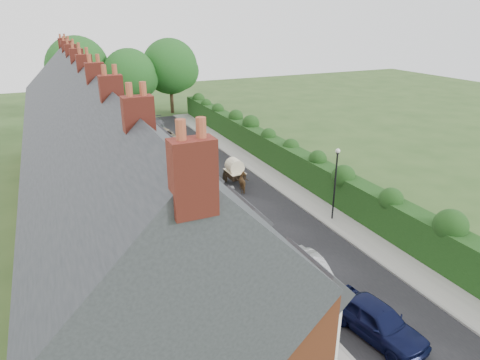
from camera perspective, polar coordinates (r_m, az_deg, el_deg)
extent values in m
plane|color=#2D4C1E|center=(25.79, 11.22, -10.27)|extent=(140.00, 140.00, 0.00)
cube|color=black|center=(34.04, -0.13, -1.73)|extent=(6.00, 58.00, 0.02)
cube|color=gray|center=(35.78, 5.86, -0.59)|extent=(2.20, 58.00, 0.12)
cube|color=gray|center=(32.76, -6.29, -2.73)|extent=(1.70, 58.00, 0.12)
cube|color=gray|center=(35.29, 4.38, -0.84)|extent=(0.18, 58.00, 0.13)
cube|color=gray|center=(32.98, -4.97, -2.50)|extent=(0.18, 58.00, 0.13)
cube|color=#153511|center=(36.26, 8.39, 1.60)|extent=(1.50, 58.00, 2.50)
cube|color=brown|center=(29.43, -18.26, 0.15)|extent=(8.00, 40.00, 6.50)
cube|color=#26282D|center=(28.48, -19.01, 6.26)|extent=(8.00, 40.20, 8.00)
cube|color=white|center=(15.81, 8.79, -21.72)|extent=(0.70, 2.40, 5.20)
cube|color=black|center=(15.19, 10.28, -17.93)|extent=(0.06, 1.80, 1.60)
cube|color=#26282D|center=(13.88, 8.96, -12.82)|extent=(1.70, 2.60, 1.70)
cube|color=#3F2D2D|center=(18.04, 3.73, -21.62)|extent=(0.08, 0.90, 2.10)
cube|color=white|center=(15.89, 4.23, -12.95)|extent=(0.12, 1.20, 1.60)
cube|color=white|center=(19.22, 0.52, -12.62)|extent=(0.70, 2.40, 5.20)
cube|color=black|center=(20.04, 1.50, -15.22)|extent=(0.06, 1.80, 1.60)
cube|color=black|center=(18.72, 1.57, -9.31)|extent=(0.06, 1.80, 1.60)
cube|color=#26282D|center=(17.67, 0.11, -4.63)|extent=(1.70, 2.60, 1.70)
cube|color=#3F2D2D|center=(21.59, -2.68, -13.38)|extent=(0.08, 0.90, 2.10)
cube|color=white|center=(19.80, -2.71, -5.53)|extent=(0.12, 1.20, 1.60)
cube|color=white|center=(23.21, -4.73, -6.30)|extent=(0.70, 2.40, 5.20)
cube|color=black|center=(23.90, -3.80, -8.69)|extent=(0.06, 1.80, 1.60)
cube|color=black|center=(22.80, -3.95, -3.46)|extent=(0.06, 1.80, 1.60)
cube|color=#26282D|center=(21.94, -5.33, 0.59)|extent=(1.70, 2.60, 1.70)
cube|color=#3F2D2D|center=(25.62, -6.91, -7.50)|extent=(0.08, 0.90, 2.10)
cube|color=white|center=(24.11, -7.16, -0.61)|extent=(0.12, 1.20, 1.60)
cube|color=white|center=(27.54, -8.31, -1.87)|extent=(0.70, 2.40, 5.20)
cube|color=black|center=(28.12, -7.45, -4.00)|extent=(0.06, 1.80, 1.60)
cube|color=black|center=(27.19, -7.69, 0.58)|extent=(0.06, 1.80, 1.60)
cube|color=#26282D|center=(26.48, -8.96, 4.06)|extent=(1.70, 2.60, 1.70)
cube|color=#3F2D2D|center=(29.95, -9.88, -3.24)|extent=(0.08, 0.90, 2.10)
cube|color=white|center=(28.65, -10.22, 2.79)|extent=(0.12, 1.20, 1.60)
cube|color=white|center=(32.06, -10.88, 1.35)|extent=(0.70, 2.40, 5.20)
cube|color=black|center=(32.56, -10.11, -0.54)|extent=(0.06, 1.80, 1.60)
cube|color=black|center=(31.76, -10.38, 3.48)|extent=(0.06, 1.80, 1.60)
cube|color=#26282D|center=(31.15, -11.53, 6.50)|extent=(1.70, 2.60, 1.70)
cube|color=#3F2D2D|center=(34.46, -12.06, -0.07)|extent=(0.08, 0.90, 2.10)
cube|color=white|center=(33.32, -12.45, 5.25)|extent=(0.12, 1.20, 1.60)
cube|color=white|center=(36.70, -12.81, 3.76)|extent=(0.70, 2.40, 5.20)
cube|color=black|center=(37.14, -12.11, 2.07)|extent=(0.06, 1.80, 1.60)
cube|color=black|center=(36.44, -12.40, 5.64)|extent=(0.06, 1.80, 1.60)
cube|color=#26282D|center=(35.91, -13.44, 8.29)|extent=(1.70, 2.60, 1.70)
cube|color=#3F2D2D|center=(39.09, -13.74, 2.36)|extent=(0.08, 0.90, 2.10)
cube|color=white|center=(38.07, -14.13, 7.09)|extent=(0.12, 1.20, 1.60)
cube|color=white|center=(41.43, -14.32, 5.62)|extent=(0.70, 2.40, 5.20)
cube|color=black|center=(41.82, -13.67, 4.11)|extent=(0.06, 1.80, 1.60)
cube|color=black|center=(41.20, -13.96, 7.30)|extent=(0.06, 1.80, 1.60)
cube|color=#26282D|center=(40.73, -14.91, 9.65)|extent=(1.70, 2.60, 1.70)
cube|color=#3F2D2D|center=(43.80, -15.06, 4.27)|extent=(0.08, 0.90, 2.10)
cube|color=white|center=(42.88, -15.45, 8.52)|extent=(0.12, 1.20, 1.60)
cube|color=white|center=(46.22, -15.52, 7.10)|extent=(0.70, 2.40, 5.20)
cube|color=black|center=(46.57, -14.92, 5.73)|extent=(0.06, 1.80, 1.60)
cube|color=black|center=(46.01, -15.21, 8.61)|extent=(0.06, 1.80, 1.60)
cube|color=#26282D|center=(45.59, -16.08, 10.72)|extent=(1.70, 2.60, 1.70)
cube|color=#3F2D2D|center=(48.57, -16.13, 5.81)|extent=(0.08, 0.90, 2.10)
cube|color=white|center=(47.73, -16.51, 9.65)|extent=(0.12, 1.20, 1.60)
cube|color=maroon|center=(8.48, -6.27, 0.27)|extent=(0.90, 0.50, 1.60)
cylinder|color=#97472D|center=(8.13, -7.88, 6.32)|extent=(0.20, 0.20, 0.50)
cylinder|color=#97472D|center=(8.25, -5.21, 6.65)|extent=(0.20, 0.20, 0.50)
cube|color=maroon|center=(13.13, -13.32, 7.40)|extent=(0.90, 0.50, 1.60)
cylinder|color=#97472D|center=(12.91, -14.56, 11.38)|extent=(0.20, 0.20, 0.50)
cylinder|color=#97472D|center=(12.98, -12.80, 11.59)|extent=(0.20, 0.20, 0.50)
cube|color=maroon|center=(17.97, -16.70, 10.73)|extent=(0.90, 0.50, 1.60)
cylinder|color=#97472D|center=(17.80, -17.68, 13.64)|extent=(0.20, 0.20, 0.50)
cylinder|color=#97472D|center=(17.86, -16.38, 13.80)|extent=(0.20, 0.20, 0.50)
cube|color=maroon|center=(22.87, -18.67, 12.61)|extent=(0.90, 0.50, 1.60)
cylinder|color=#97472D|center=(22.75, -19.47, 14.90)|extent=(0.20, 0.20, 0.50)
cylinder|color=#97472D|center=(22.79, -18.45, 15.03)|extent=(0.20, 0.20, 0.50)
cube|color=maroon|center=(27.81, -19.96, 13.83)|extent=(0.90, 0.50, 1.60)
cylinder|color=#97472D|center=(27.71, -20.64, 15.71)|extent=(0.20, 0.20, 0.50)
cylinder|color=#97472D|center=(27.75, -19.79, 15.82)|extent=(0.20, 0.20, 0.50)
cube|color=maroon|center=(32.77, -20.87, 14.67)|extent=(0.90, 0.50, 1.60)
cylinder|color=#97472D|center=(32.69, -21.45, 16.26)|extent=(0.20, 0.20, 0.50)
cylinder|color=#97472D|center=(32.71, -20.73, 16.36)|extent=(0.20, 0.20, 0.50)
cube|color=maroon|center=(37.74, -21.54, 15.29)|extent=(0.90, 0.50, 1.60)
cylinder|color=#97472D|center=(37.67, -22.05, 16.67)|extent=(0.20, 0.20, 0.50)
cylinder|color=#97472D|center=(37.69, -21.43, 16.76)|extent=(0.20, 0.20, 0.50)
cube|color=maroon|center=(42.72, -22.06, 15.76)|extent=(0.90, 0.50, 1.60)
cylinder|color=#97472D|center=(42.65, -22.52, 16.98)|extent=(0.20, 0.20, 0.50)
cylinder|color=#97472D|center=(42.67, -21.96, 17.06)|extent=(0.20, 0.20, 0.50)
cube|color=maroon|center=(47.70, -22.47, 16.13)|extent=(0.90, 0.50, 1.60)
cylinder|color=#97472D|center=(47.64, -22.88, 17.23)|extent=(0.20, 0.20, 0.50)
cylinder|color=#97472D|center=(47.66, -22.39, 17.30)|extent=(0.20, 0.20, 0.50)
cube|color=maroon|center=(21.38, 3.08, -15.77)|extent=(0.30, 4.70, 0.90)
cube|color=maroon|center=(25.15, -2.24, -9.52)|extent=(0.30, 4.70, 0.90)
cube|color=maroon|center=(29.29, -5.98, -4.91)|extent=(0.30, 4.70, 0.90)
cube|color=maroon|center=(33.67, -8.74, -1.45)|extent=(0.30, 4.70, 0.90)
cube|color=maroon|center=(38.20, -10.85, 1.20)|extent=(0.30, 4.70, 0.90)
cube|color=maroon|center=(42.83, -12.51, 3.28)|extent=(0.30, 4.70, 0.90)
cube|color=maroon|center=(47.54, -13.85, 4.95)|extent=(0.30, 4.70, 0.90)
cube|color=maroon|center=(19.64, 6.64, -19.46)|extent=(0.35, 0.35, 1.10)
cube|color=maroon|center=(23.15, 0.17, -12.19)|extent=(0.35, 0.35, 1.10)
cube|color=maroon|center=(27.14, -4.27, -6.85)|extent=(0.35, 0.35, 1.10)
cube|color=maroon|center=(31.42, -7.47, -2.90)|extent=(0.35, 0.35, 1.10)
cube|color=maroon|center=(35.88, -9.87, 0.10)|extent=(0.35, 0.35, 1.10)
cube|color=maroon|center=(40.47, -11.74, 2.43)|extent=(0.35, 0.35, 1.10)
cube|color=maroon|center=(45.15, -13.22, 4.28)|extent=(0.35, 0.35, 1.10)
cube|color=maroon|center=(49.89, -14.43, 5.78)|extent=(0.35, 0.35, 1.10)
cylinder|color=black|center=(29.43, 12.50, -1.03)|extent=(0.12, 0.12, 4.80)
cylinder|color=black|center=(28.62, 12.89, 3.52)|extent=(0.20, 0.20, 0.10)
sphere|color=silver|center=(28.57, 12.92, 3.80)|extent=(0.32, 0.32, 0.32)
cylinder|color=#332316|center=(59.50, -14.21, 10.05)|extent=(0.50, 0.50, 4.75)
sphere|color=#1B501A|center=(58.95, -14.52, 13.39)|extent=(6.80, 6.80, 6.80)
sphere|color=#1B501A|center=(59.58, -13.21, 12.93)|extent=(4.76, 4.76, 4.76)
cylinder|color=#332316|center=(62.69, -9.12, 11.20)|extent=(0.50, 0.50, 5.25)
sphere|color=#1B501A|center=(62.14, -9.34, 14.73)|extent=(7.60, 7.60, 7.60)
sphere|color=#1B501A|center=(62.93, -8.00, 14.20)|extent=(5.32, 5.32, 5.32)
cylinder|color=#332316|center=(61.62, -20.34, 10.11)|extent=(0.50, 0.50, 5.50)
sphere|color=#1B501A|center=(61.05, -20.83, 13.84)|extent=(8.00, 8.00, 8.00)
sphere|color=#1B501A|center=(61.57, -19.25, 13.36)|extent=(5.60, 5.60, 5.60)
imported|color=black|center=(20.60, 17.81, -17.38)|extent=(2.60, 4.90, 1.59)
imported|color=#A3A3A8|center=(22.77, 9.22, -12.40)|extent=(1.95, 4.92, 1.59)
imported|color=silver|center=(27.87, 0.28, -5.70)|extent=(2.55, 5.01, 1.35)
imported|color=#BDBDBD|center=(29.48, -1.36, -3.98)|extent=(2.93, 5.39, 1.48)
imported|color=#103619|center=(36.71, -5.48, 1.19)|extent=(1.88, 4.55, 1.54)
imported|color=#9D2811|center=(42.79, -8.20, 4.04)|extent=(1.96, 4.92, 1.59)
imported|color=tan|center=(48.02, -10.07, 5.76)|extent=(3.30, 5.62, 1.47)
imported|color=#4E5155|center=(53.42, -11.10, 7.24)|extent=(2.79, 5.19, 1.43)
imported|color=black|center=(57.37, -12.46, 8.03)|extent=(1.60, 3.85, 1.30)
imported|color=#54391E|center=(34.16, 0.52, -0.37)|extent=(1.11, 1.83, 1.44)
cube|color=black|center=(35.66, -0.71, 0.80)|extent=(1.19, 1.98, 0.49)
cylinder|color=beige|center=(35.43, -0.72, 1.85)|extent=(1.29, 1.24, 1.29)
cube|color=beige|center=(35.58, -0.72, 1.17)|extent=(1.31, 2.03, 0.04)
cylinder|color=black|center=(36.08, -2.03, 0.36)|extent=(0.08, 0.89, 0.89)
cylinder|color=black|center=(36.56, -0.17, 0.66)|extent=(0.08, 0.89, 0.89)
cylinder|color=black|center=(34.59, -0.51, 0.22)|extent=(0.06, 1.78, 0.06)
cylinder|color=black|center=(34.85, 0.53, 0.39)|extent=(0.06, 1.78, 0.06)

